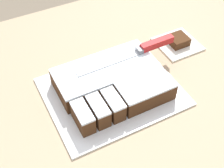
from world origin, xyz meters
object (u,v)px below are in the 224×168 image
object	(u,v)px
cake_board	(112,92)
brownie	(178,40)
cake	(113,83)
knife	(147,47)

from	to	relation	value
cake_board	brownie	world-z (taller)	brownie
cake	cake_board	bearing A→B (deg)	-143.64
cake_board	knife	xyz separation A→B (m)	(0.15, 0.06, 0.07)
brownie	cake	bearing A→B (deg)	-163.57
cake_board	knife	size ratio (longest dim) A/B	1.17
cake_board	knife	bearing A→B (deg)	20.42
cake	brownie	distance (m)	0.31
brownie	knife	bearing A→B (deg)	-166.97
cake_board	cake	world-z (taller)	cake
cake	brownie	size ratio (longest dim) A/B	4.91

